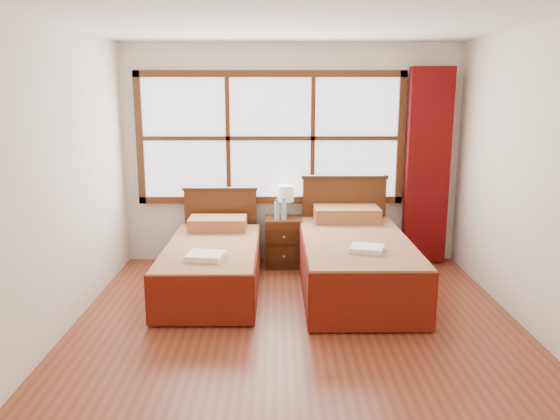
{
  "coord_description": "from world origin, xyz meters",
  "views": [
    {
      "loc": [
        -0.19,
        -4.26,
        2.02
      ],
      "look_at": [
        -0.15,
        0.7,
        0.96
      ],
      "focal_mm": 35.0,
      "sensor_mm": 36.0,
      "label": 1
    }
  ],
  "objects": [
    {
      "name": "floor",
      "position": [
        0.0,
        0.0,
        0.0
      ],
      "size": [
        4.5,
        4.5,
        0.0
      ],
      "primitive_type": "plane",
      "color": "brown",
      "rests_on": "ground"
    },
    {
      "name": "ceiling",
      "position": [
        0.0,
        0.0,
        2.6
      ],
      "size": [
        4.5,
        4.5,
        0.0
      ],
      "primitive_type": "plane",
      "rotation": [
        3.14,
        0.0,
        0.0
      ],
      "color": "white",
      "rests_on": "wall_back"
    },
    {
      "name": "wall_back",
      "position": [
        0.0,
        2.25,
        1.3
      ],
      "size": [
        4.0,
        0.0,
        4.0
      ],
      "primitive_type": "plane",
      "rotation": [
        1.57,
        0.0,
        0.0
      ],
      "color": "silver",
      "rests_on": "floor"
    },
    {
      "name": "wall_left",
      "position": [
        -2.0,
        0.0,
        1.3
      ],
      "size": [
        0.0,
        4.5,
        4.5
      ],
      "primitive_type": "plane",
      "rotation": [
        1.57,
        0.0,
        1.57
      ],
      "color": "silver",
      "rests_on": "floor"
    },
    {
      "name": "wall_right",
      "position": [
        2.0,
        0.0,
        1.3
      ],
      "size": [
        0.0,
        4.5,
        4.5
      ],
      "primitive_type": "plane",
      "rotation": [
        1.57,
        0.0,
        -1.57
      ],
      "color": "silver",
      "rests_on": "floor"
    },
    {
      "name": "window",
      "position": [
        -0.25,
        2.21,
        1.5
      ],
      "size": [
        3.16,
        0.06,
        1.56
      ],
      "color": "white",
      "rests_on": "wall_back"
    },
    {
      "name": "curtain",
      "position": [
        1.6,
        2.11,
        1.17
      ],
      "size": [
        0.5,
        0.16,
        2.3
      ],
      "primitive_type": "cube",
      "color": "#63090A",
      "rests_on": "wall_back"
    },
    {
      "name": "bed_left",
      "position": [
        -0.85,
        1.2,
        0.28
      ],
      "size": [
        0.96,
        1.98,
        0.92
      ],
      "color": "#3F210D",
      "rests_on": "floor"
    },
    {
      "name": "bed_right",
      "position": [
        0.63,
        1.2,
        0.32
      ],
      "size": [
        1.1,
        2.12,
        1.07
      ],
      "color": "#3F210D",
      "rests_on": "floor"
    },
    {
      "name": "nightstand",
      "position": [
        -0.09,
        1.99,
        0.29
      ],
      "size": [
        0.44,
        0.43,
        0.58
      ],
      "color": "#4D2610",
      "rests_on": "floor"
    },
    {
      "name": "towels_left",
      "position": [
        -0.85,
        0.67,
        0.52
      ],
      "size": [
        0.38,
        0.35,
        0.05
      ],
      "rotation": [
        0.0,
        0.0,
        -0.18
      ],
      "color": "white",
      "rests_on": "bed_left"
    },
    {
      "name": "towels_right",
      "position": [
        0.67,
        0.66,
        0.59
      ],
      "size": [
        0.36,
        0.34,
        0.05
      ],
      "rotation": [
        0.0,
        0.0,
        -0.29
      ],
      "color": "white",
      "rests_on": "bed_right"
    },
    {
      "name": "lamp",
      "position": [
        -0.07,
        2.09,
        0.84
      ],
      "size": [
        0.19,
        0.19,
        0.37
      ],
      "color": "#B7893A",
      "rests_on": "nightstand"
    },
    {
      "name": "bottle_near",
      "position": [
        -0.17,
        1.9,
        0.69
      ],
      "size": [
        0.06,
        0.06,
        0.24
      ],
      "color": "#A5BED4",
      "rests_on": "nightstand"
    },
    {
      "name": "bottle_far",
      "position": [
        -0.1,
        1.91,
        0.7
      ],
      "size": [
        0.07,
        0.07,
        0.25
      ],
      "color": "#A5BED4",
      "rests_on": "nightstand"
    }
  ]
}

